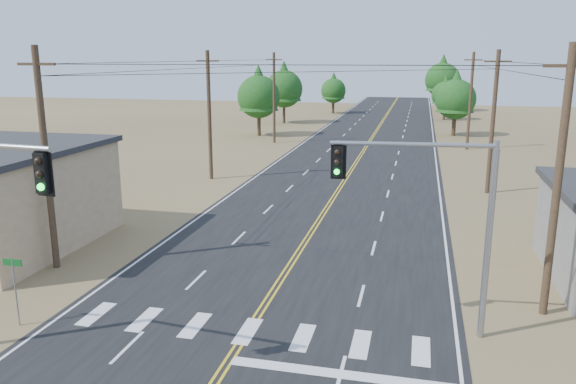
% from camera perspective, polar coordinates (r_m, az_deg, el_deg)
% --- Properties ---
extents(road, '(15.00, 200.00, 0.02)m').
position_cam_1_polar(road, '(40.88, 5.07, 0.09)').
color(road, black).
rests_on(road, ground).
extents(utility_pole_left_near, '(1.80, 0.30, 10.00)m').
position_cam_1_polar(utility_pole_left_near, '(27.09, -23.38, 3.14)').
color(utility_pole_left_near, '#4C3826').
rests_on(utility_pole_left_near, ground).
extents(utility_pole_left_mid, '(1.80, 0.30, 10.00)m').
position_cam_1_polar(utility_pole_left_mid, '(44.60, -7.99, 7.80)').
color(utility_pole_left_mid, '#4C3826').
rests_on(utility_pole_left_mid, ground).
extents(utility_pole_left_far, '(1.80, 0.30, 10.00)m').
position_cam_1_polar(utility_pole_left_far, '(63.59, -1.42, 9.61)').
color(utility_pole_left_far, '#4C3826').
rests_on(utility_pole_left_far, ground).
extents(utility_pole_right_near, '(1.80, 0.30, 10.00)m').
position_cam_1_polar(utility_pole_right_near, '(22.37, 25.72, 0.91)').
color(utility_pole_right_near, '#4C3826').
rests_on(utility_pole_right_near, ground).
extents(utility_pole_right_mid, '(1.80, 0.30, 10.00)m').
position_cam_1_polar(utility_pole_right_mid, '(41.89, 20.10, 6.75)').
color(utility_pole_right_mid, '#4C3826').
rests_on(utility_pole_right_mid, ground).
extents(utility_pole_right_far, '(1.80, 0.30, 10.00)m').
position_cam_1_polar(utility_pole_right_far, '(61.73, 18.03, 8.84)').
color(utility_pole_right_far, '#4C3826').
rests_on(utility_pole_right_far, ground).
extents(signal_mast_right, '(5.44, 0.90, 6.90)m').
position_cam_1_polar(signal_mast_right, '(19.37, 15.48, -1.44)').
color(signal_mast_right, gray).
rests_on(signal_mast_right, ground).
extents(street_sign, '(0.76, 0.06, 2.55)m').
position_cam_1_polar(street_sign, '(22.47, -26.03, -8.16)').
color(street_sign, gray).
rests_on(street_sign, ground).
extents(tree_left_near, '(5.20, 5.20, 8.66)m').
position_cam_1_polar(tree_left_near, '(69.37, -3.00, 10.08)').
color(tree_left_near, '#3F2D1E').
rests_on(tree_left_near, ground).
extents(tree_left_mid, '(5.41, 5.41, 9.01)m').
position_cam_1_polar(tree_left_mid, '(82.90, -0.41, 10.81)').
color(tree_left_mid, '#3F2D1E').
rests_on(tree_left_mid, ground).
extents(tree_left_far, '(4.22, 4.22, 7.03)m').
position_cam_1_polar(tree_left_far, '(97.81, 4.64, 10.47)').
color(tree_left_far, '#3F2D1E').
rests_on(tree_left_far, ground).
extents(tree_right_near, '(4.87, 4.87, 8.12)m').
position_cam_1_polar(tree_right_near, '(72.16, 16.69, 9.40)').
color(tree_right_near, '#3F2D1E').
rests_on(tree_right_near, ground).
extents(tree_right_mid, '(4.14, 4.14, 6.89)m').
position_cam_1_polar(tree_right_mid, '(90.50, 15.70, 9.72)').
color(tree_right_mid, '#3F2D1E').
rests_on(tree_right_mid, ground).
extents(tree_right_far, '(6.03, 6.03, 10.04)m').
position_cam_1_polar(tree_right_far, '(105.21, 15.43, 11.26)').
color(tree_right_far, '#3F2D1E').
rests_on(tree_right_far, ground).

